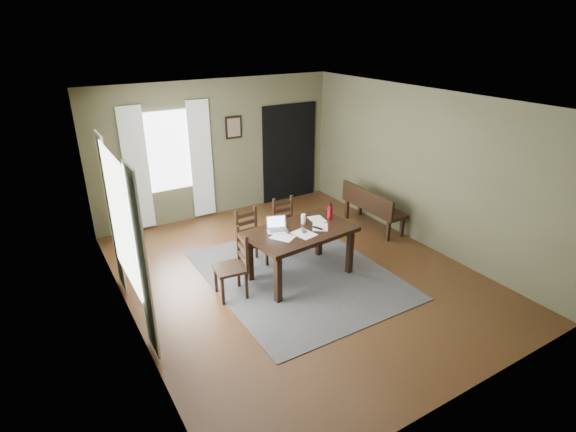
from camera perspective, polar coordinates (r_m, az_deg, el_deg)
ground at (r=7.15m, az=1.25°, el=-7.50°), size 5.00×6.00×0.01m
room_shell at (r=6.41m, az=1.40°, el=6.51°), size 5.02×6.02×2.71m
rug at (r=7.14m, az=1.25°, el=-7.42°), size 2.60×3.20×0.01m
dining_table at (r=6.77m, az=1.64°, el=-2.49°), size 1.67×1.10×0.79m
chair_end at (r=6.46m, az=-6.92°, el=-6.26°), size 0.48×0.48×0.99m
chair_back_left at (r=7.27m, az=-4.75°, el=-2.87°), size 0.43×0.43×0.93m
chair_back_right at (r=7.75m, az=-0.20°, el=-1.14°), size 0.42×0.42×0.91m
bench at (r=8.68m, az=10.57°, el=1.40°), size 0.45×1.40×0.79m
laptop at (r=6.70m, az=-1.42°, el=-1.35°), size 0.37×0.33×0.21m
computer_mouse at (r=6.65m, az=1.99°, el=-1.89°), size 0.09×0.12×0.04m
tv_remote at (r=6.77m, az=3.81°, el=-1.55°), size 0.10×0.17×0.02m
drinking_glass at (r=6.90m, az=1.96°, el=-0.37°), size 0.08×0.08×0.16m
water_bottle at (r=7.08m, az=5.34°, el=0.54°), size 0.09×0.09×0.27m
paper_a at (r=6.50m, az=-0.67°, el=-2.67°), size 0.38×0.41×0.00m
paper_b at (r=6.83m, az=4.10°, el=-1.39°), size 0.35×0.37×0.00m
paper_d at (r=7.09m, az=3.70°, el=-0.42°), size 0.27×0.33×0.00m
paper_e at (r=6.60m, az=2.04°, el=-2.27°), size 0.32×0.38×0.00m
window_left at (r=5.87m, az=-20.59°, el=-0.35°), size 0.01×1.30×1.70m
window_back at (r=8.74m, az=-14.97°, el=7.93°), size 1.00×0.01×1.50m
curtain_left_near at (r=5.24m, az=-18.01°, el=-5.88°), size 0.03×0.48×2.30m
curtain_left_far at (r=6.72m, az=-21.49°, el=0.17°), size 0.03×0.48×2.30m
curtain_back_left at (r=8.64m, az=-18.66°, el=5.58°), size 0.44×0.03×2.30m
curtain_back_right at (r=8.96m, az=-10.95°, el=7.01°), size 0.44×0.03×2.30m
framed_picture at (r=9.12m, az=-6.93°, el=11.11°), size 0.34×0.03×0.44m
doorway_back at (r=9.88m, az=0.19°, el=8.05°), size 1.30×0.03×2.10m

